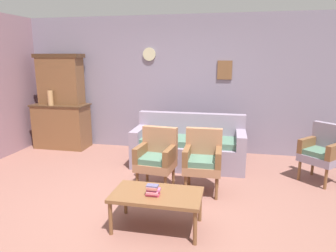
{
  "coord_description": "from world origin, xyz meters",
  "views": [
    {
      "loc": [
        1.05,
        -3.47,
        1.9
      ],
      "look_at": [
        0.1,
        1.04,
        0.85
      ],
      "focal_mm": 32.57,
      "sensor_mm": 36.0,
      "label": 1
    }
  ],
  "objects_px": {
    "side_cabinet": "(62,126)",
    "armchair_near_cabinet": "(157,156)",
    "vase_on_cabinet": "(50,98)",
    "floral_couch": "(189,147)",
    "coffee_table": "(157,197)",
    "armchair_near_couch_end": "(203,158)",
    "floor_vase_by_wall": "(334,146)",
    "book_stack_on_table": "(153,190)",
    "wingback_chair_by_fireplace": "(323,150)"
  },
  "relations": [
    {
      "from": "side_cabinet",
      "to": "wingback_chair_by_fireplace",
      "type": "xyz_separation_m",
      "value": [
        4.92,
        -0.86,
        0.03
      ]
    },
    {
      "from": "floral_couch",
      "to": "book_stack_on_table",
      "type": "relative_size",
      "value": 12.66
    },
    {
      "from": "floor_vase_by_wall",
      "to": "floral_couch",
      "type": "bearing_deg",
      "value": -169.47
    },
    {
      "from": "armchair_near_couch_end",
      "to": "book_stack_on_table",
      "type": "bearing_deg",
      "value": -111.05
    },
    {
      "from": "floral_couch",
      "to": "wingback_chair_by_fireplace",
      "type": "relative_size",
      "value": 2.16
    },
    {
      "from": "side_cabinet",
      "to": "coffee_table",
      "type": "relative_size",
      "value": 1.16
    },
    {
      "from": "armchair_near_cabinet",
      "to": "book_stack_on_table",
      "type": "relative_size",
      "value": 5.86
    },
    {
      "from": "book_stack_on_table",
      "to": "floor_vase_by_wall",
      "type": "height_order",
      "value": "floor_vase_by_wall"
    },
    {
      "from": "side_cabinet",
      "to": "armchair_near_cabinet",
      "type": "relative_size",
      "value": 1.28
    },
    {
      "from": "wingback_chair_by_fireplace",
      "to": "book_stack_on_table",
      "type": "relative_size",
      "value": 5.86
    },
    {
      "from": "side_cabinet",
      "to": "floral_couch",
      "type": "bearing_deg",
      "value": -11.39
    },
    {
      "from": "book_stack_on_table",
      "to": "armchair_near_cabinet",
      "type": "bearing_deg",
      "value": 101.72
    },
    {
      "from": "floral_couch",
      "to": "book_stack_on_table",
      "type": "height_order",
      "value": "floral_couch"
    },
    {
      "from": "armchair_near_cabinet",
      "to": "book_stack_on_table",
      "type": "distance_m",
      "value": 1.11
    },
    {
      "from": "floor_vase_by_wall",
      "to": "armchair_near_cabinet",
      "type": "bearing_deg",
      "value": -151.19
    },
    {
      "from": "side_cabinet",
      "to": "armchair_near_cabinet",
      "type": "height_order",
      "value": "side_cabinet"
    },
    {
      "from": "wingback_chair_by_fireplace",
      "to": "floor_vase_by_wall",
      "type": "height_order",
      "value": "wingback_chair_by_fireplace"
    },
    {
      "from": "coffee_table",
      "to": "book_stack_on_table",
      "type": "bearing_deg",
      "value": -115.78
    },
    {
      "from": "vase_on_cabinet",
      "to": "floor_vase_by_wall",
      "type": "relative_size",
      "value": 0.41
    },
    {
      "from": "floor_vase_by_wall",
      "to": "coffee_table",
      "type": "bearing_deg",
      "value": -134.82
    },
    {
      "from": "floral_couch",
      "to": "armchair_near_couch_end",
      "type": "bearing_deg",
      "value": -71.84
    },
    {
      "from": "vase_on_cabinet",
      "to": "floral_couch",
      "type": "distance_m",
      "value": 3.02
    },
    {
      "from": "armchair_near_couch_end",
      "to": "side_cabinet",
      "type": "bearing_deg",
      "value": 152.93
    },
    {
      "from": "vase_on_cabinet",
      "to": "armchair_near_cabinet",
      "type": "height_order",
      "value": "vase_on_cabinet"
    },
    {
      "from": "armchair_near_couch_end",
      "to": "wingback_chair_by_fireplace",
      "type": "height_order",
      "value": "same"
    },
    {
      "from": "floral_couch",
      "to": "floor_vase_by_wall",
      "type": "height_order",
      "value": "floral_couch"
    },
    {
      "from": "vase_on_cabinet",
      "to": "armchair_near_couch_end",
      "type": "distance_m",
      "value": 3.59
    },
    {
      "from": "side_cabinet",
      "to": "book_stack_on_table",
      "type": "height_order",
      "value": "side_cabinet"
    },
    {
      "from": "armchair_near_couch_end",
      "to": "floor_vase_by_wall",
      "type": "xyz_separation_m",
      "value": [
        2.16,
        1.51,
        -0.14
      ]
    },
    {
      "from": "book_stack_on_table",
      "to": "floor_vase_by_wall",
      "type": "xyz_separation_m",
      "value": [
        2.59,
        2.64,
        -0.11
      ]
    },
    {
      "from": "book_stack_on_table",
      "to": "armchair_near_couch_end",
      "type": "bearing_deg",
      "value": 68.95
    },
    {
      "from": "side_cabinet",
      "to": "armchair_near_couch_end",
      "type": "relative_size",
      "value": 1.28
    },
    {
      "from": "vase_on_cabinet",
      "to": "wingback_chair_by_fireplace",
      "type": "distance_m",
      "value": 5.09
    },
    {
      "from": "armchair_near_couch_end",
      "to": "floor_vase_by_wall",
      "type": "height_order",
      "value": "armchair_near_couch_end"
    },
    {
      "from": "coffee_table",
      "to": "floor_vase_by_wall",
      "type": "height_order",
      "value": "floor_vase_by_wall"
    },
    {
      "from": "floral_couch",
      "to": "coffee_table",
      "type": "xyz_separation_m",
      "value": [
        -0.07,
        -2.12,
        0.05
      ]
    },
    {
      "from": "floral_couch",
      "to": "wingback_chair_by_fireplace",
      "type": "xyz_separation_m",
      "value": [
        2.11,
        -0.3,
        0.17
      ]
    },
    {
      "from": "wingback_chair_by_fireplace",
      "to": "coffee_table",
      "type": "bearing_deg",
      "value": -140.12
    },
    {
      "from": "vase_on_cabinet",
      "to": "book_stack_on_table",
      "type": "relative_size",
      "value": 1.96
    },
    {
      "from": "armchair_near_couch_end",
      "to": "wingback_chair_by_fireplace",
      "type": "xyz_separation_m",
      "value": [
        1.77,
        0.75,
        0.0
      ]
    },
    {
      "from": "side_cabinet",
      "to": "floor_vase_by_wall",
      "type": "relative_size",
      "value": 1.59
    },
    {
      "from": "side_cabinet",
      "to": "armchair_near_cabinet",
      "type": "xyz_separation_m",
      "value": [
        2.48,
        -1.65,
        0.03
      ]
    },
    {
      "from": "floral_couch",
      "to": "book_stack_on_table",
      "type": "xyz_separation_m",
      "value": [
        -0.09,
        -2.18,
        0.15
      ]
    },
    {
      "from": "wingback_chair_by_fireplace",
      "to": "book_stack_on_table",
      "type": "distance_m",
      "value": 2.9
    },
    {
      "from": "wingback_chair_by_fireplace",
      "to": "book_stack_on_table",
      "type": "height_order",
      "value": "wingback_chair_by_fireplace"
    },
    {
      "from": "side_cabinet",
      "to": "armchair_near_couch_end",
      "type": "height_order",
      "value": "side_cabinet"
    },
    {
      "from": "side_cabinet",
      "to": "floral_couch",
      "type": "height_order",
      "value": "side_cabinet"
    },
    {
      "from": "wingback_chair_by_fireplace",
      "to": "side_cabinet",
      "type": "bearing_deg",
      "value": 170.06
    },
    {
      "from": "armchair_near_couch_end",
      "to": "floral_couch",
      "type": "bearing_deg",
      "value": 108.16
    },
    {
      "from": "coffee_table",
      "to": "side_cabinet",
      "type": "bearing_deg",
      "value": 135.61
    }
  ]
}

